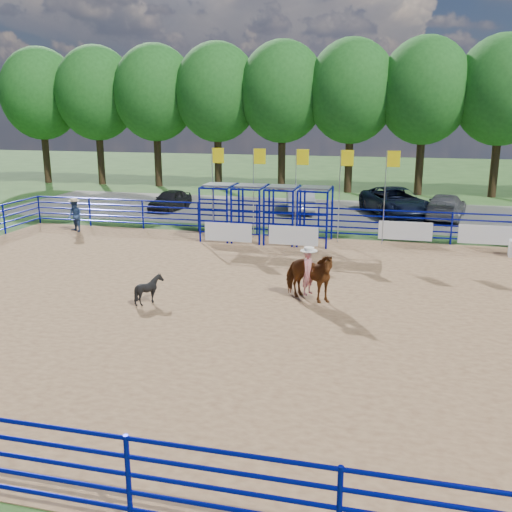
# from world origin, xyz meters

# --- Properties ---
(ground) EXTENTS (120.00, 120.00, 0.00)m
(ground) POSITION_xyz_m (0.00, 0.00, 0.00)
(ground) COLOR #386026
(ground) RESTS_ON ground
(arena_dirt) EXTENTS (30.00, 20.00, 0.02)m
(arena_dirt) POSITION_xyz_m (0.00, 0.00, 0.01)
(arena_dirt) COLOR #A47B52
(arena_dirt) RESTS_ON ground
(gravel_strip) EXTENTS (40.00, 10.00, 0.01)m
(gravel_strip) POSITION_xyz_m (0.00, 17.00, 0.01)
(gravel_strip) COLOR gray
(gravel_strip) RESTS_ON ground
(horse_and_rider) EXTENTS (2.14, 1.61, 2.46)m
(horse_and_rider) POSITION_xyz_m (0.95, 0.71, 0.93)
(horse_and_rider) COLOR brown
(horse_and_rider) RESTS_ON arena_dirt
(calf) EXTENTS (0.97, 0.90, 0.91)m
(calf) POSITION_xyz_m (-3.84, -0.75, 0.48)
(calf) COLOR black
(calf) RESTS_ON arena_dirt
(spectator_cowboy) EXTENTS (0.96, 0.89, 1.64)m
(spectator_cowboy) POSITION_xyz_m (-11.94, 8.48, 0.85)
(spectator_cowboy) COLOR navy
(spectator_cowboy) RESTS_ON arena_dirt
(car_a) EXTENTS (1.84, 3.75, 1.23)m
(car_a) POSITION_xyz_m (-9.79, 15.59, 0.62)
(car_a) COLOR black
(car_a) RESTS_ON gravel_strip
(car_b) EXTENTS (2.46, 4.62, 1.45)m
(car_b) POSITION_xyz_m (-2.05, 16.95, 0.73)
(car_b) COLOR #909398
(car_b) RESTS_ON gravel_strip
(car_c) EXTENTS (4.71, 6.38, 1.61)m
(car_c) POSITION_xyz_m (3.50, 16.82, 0.82)
(car_c) COLOR black
(car_c) RESTS_ON gravel_strip
(car_d) EXTENTS (2.79, 5.05, 1.39)m
(car_d) POSITION_xyz_m (6.20, 16.53, 0.70)
(car_d) COLOR slate
(car_d) RESTS_ON gravel_strip
(perimeter_fence) EXTENTS (30.10, 20.10, 1.50)m
(perimeter_fence) POSITION_xyz_m (0.00, 0.00, 0.75)
(perimeter_fence) COLOR #060D90
(perimeter_fence) RESTS_ON ground
(chute_assembly) EXTENTS (19.32, 2.41, 4.20)m
(chute_assembly) POSITION_xyz_m (-1.90, 8.84, 1.26)
(chute_assembly) COLOR #060D90
(chute_assembly) RESTS_ON ground
(treeline) EXTENTS (56.40, 6.40, 11.24)m
(treeline) POSITION_xyz_m (0.00, 26.00, 7.53)
(treeline) COLOR #3F2B19
(treeline) RESTS_ON ground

